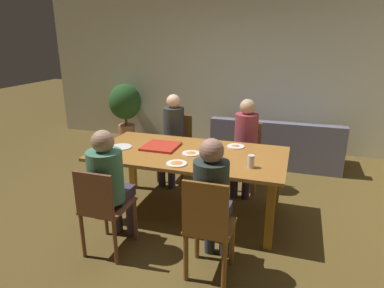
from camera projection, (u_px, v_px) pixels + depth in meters
name	position (u px, v px, depth m)	size (l,w,h in m)	color
ground_plane	(189.00, 213.00, 4.03)	(20.00, 20.00, 0.00)	brown
back_wall	(237.00, 66.00, 6.08)	(7.57, 0.12, 2.97)	beige
dining_table	(189.00, 160.00, 3.81)	(2.14, 1.09, 0.77)	#9E6429
chair_0	(208.00, 227.00, 2.80)	(0.40, 0.39, 0.95)	brown
person_0	(212.00, 196.00, 2.85)	(0.30, 0.48, 1.25)	#323645
chair_1	(246.00, 153.00, 4.61)	(0.39, 0.38, 0.89)	#98633B
person_1	(245.00, 139.00, 4.41)	(0.31, 0.52, 1.24)	#372C48
chair_2	(176.00, 144.00, 4.91)	(0.42, 0.43, 0.92)	brown
person_2	(172.00, 132.00, 4.71)	(0.29, 0.51, 1.25)	#342C4D
chair_3	(103.00, 207.00, 3.13)	(0.40, 0.45, 0.89)	brown
person_3	(109.00, 180.00, 3.19)	(0.33, 0.49, 1.22)	#3B3342
pizza_box_0	(161.00, 146.00, 3.95)	(0.39, 0.39, 0.03)	#B42B1C
plate_0	(191.00, 153.00, 3.73)	(0.20, 0.20, 0.03)	white
plate_1	(121.00, 147.00, 3.95)	(0.25, 0.25, 0.01)	white
plate_2	(236.00, 146.00, 3.97)	(0.20, 0.20, 0.03)	white
plate_3	(177.00, 163.00, 3.44)	(0.21, 0.21, 0.03)	white
drinking_glass_0	(251.00, 161.00, 3.34)	(0.07, 0.07, 0.13)	silver
drinking_glass_1	(102.00, 147.00, 3.75)	(0.07, 0.07, 0.14)	#E2C066
couch	(276.00, 146.00, 5.52)	(2.03, 0.81, 0.76)	slate
potted_plant	(125.00, 105.00, 6.60)	(0.63, 0.63, 1.12)	#B27152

